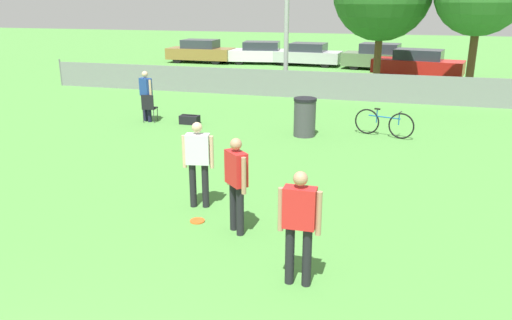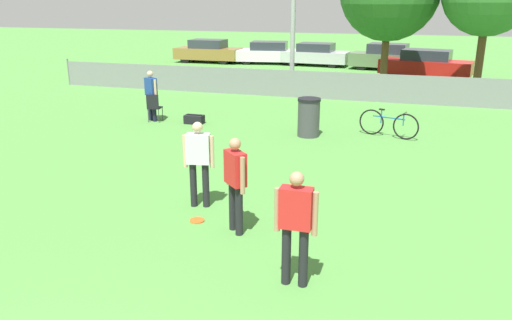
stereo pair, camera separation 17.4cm
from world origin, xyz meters
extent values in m
cube|color=gray|center=(0.00, 18.00, 0.55)|extent=(24.31, 0.03, 1.10)
cylinder|color=slate|center=(-12.16, 18.00, 0.61)|extent=(0.07, 0.07, 1.21)
cylinder|color=brown|center=(1.99, 21.45, 1.30)|extent=(0.32, 0.32, 2.60)
cylinder|color=brown|center=(5.81, 20.56, 1.42)|extent=(0.32, 0.32, 2.85)
cylinder|color=black|center=(0.46, 5.59, 0.44)|extent=(0.13, 0.13, 0.87)
cylinder|color=black|center=(0.63, 5.43, 0.44)|extent=(0.13, 0.13, 0.87)
cube|color=red|center=(0.55, 5.51, 1.16)|extent=(0.47, 0.46, 0.57)
sphere|color=tan|center=(0.55, 5.51, 1.57)|extent=(0.20, 0.20, 0.20)
cylinder|color=tan|center=(0.36, 5.69, 1.11)|extent=(0.08, 0.08, 0.62)
cylinder|color=tan|center=(0.73, 5.33, 1.11)|extent=(0.08, 0.08, 0.62)
cylinder|color=black|center=(-0.61, 6.35, 0.44)|extent=(0.13, 0.13, 0.87)
cylinder|color=black|center=(-0.37, 6.39, 0.44)|extent=(0.13, 0.13, 0.87)
cube|color=silver|center=(-0.49, 6.37, 1.16)|extent=(0.47, 0.30, 0.57)
sphere|color=#D8AD8C|center=(-0.49, 6.37, 1.57)|extent=(0.20, 0.20, 0.20)
cylinder|color=#D8AD8C|center=(-0.74, 6.32, 1.11)|extent=(0.08, 0.08, 0.62)
cylinder|color=#D8AD8C|center=(-0.23, 6.42, 1.11)|extent=(0.08, 0.08, 0.62)
cylinder|color=black|center=(1.76, 4.18, 0.44)|extent=(0.13, 0.13, 0.87)
cylinder|color=black|center=(2.00, 4.18, 0.44)|extent=(0.13, 0.13, 0.87)
cube|color=red|center=(1.88, 4.18, 1.16)|extent=(0.44, 0.22, 0.57)
sphere|color=tan|center=(1.88, 4.18, 1.57)|extent=(0.20, 0.20, 0.20)
cylinder|color=tan|center=(1.62, 4.18, 1.11)|extent=(0.08, 0.08, 0.62)
cylinder|color=tan|center=(2.14, 4.18, 1.11)|extent=(0.08, 0.08, 0.62)
cylinder|color=#191933|center=(-4.74, 12.49, 0.42)|extent=(0.13, 0.13, 0.85)
cylinder|color=#191933|center=(-4.94, 12.59, 0.42)|extent=(0.13, 0.13, 0.85)
cube|color=navy|center=(-4.84, 12.54, 1.13)|extent=(0.47, 0.39, 0.57)
sphere|color=#D8AD8C|center=(-4.84, 12.54, 1.55)|extent=(0.20, 0.20, 0.20)
cylinder|color=#D8AD8C|center=(-4.62, 12.43, 1.08)|extent=(0.08, 0.08, 0.62)
cylinder|color=#D8AD8C|center=(-5.06, 12.66, 1.08)|extent=(0.08, 0.08, 0.62)
cylinder|color=#E5591E|center=(-0.27, 5.71, 0.01)|extent=(0.26, 0.26, 0.03)
torus|color=#E5591E|center=(-0.27, 5.71, 0.01)|extent=(0.27, 0.27, 0.03)
cylinder|color=#333338|center=(-4.57, 12.73, 0.22)|extent=(0.02, 0.02, 0.43)
cylinder|color=#333338|center=(-4.93, 12.68, 0.22)|extent=(0.02, 0.02, 0.43)
cylinder|color=#333338|center=(-4.53, 12.37, 0.22)|extent=(0.02, 0.02, 0.43)
cylinder|color=#333338|center=(-4.88, 12.32, 0.22)|extent=(0.02, 0.02, 0.43)
cube|color=black|center=(-4.73, 12.53, 0.45)|extent=(0.46, 0.46, 0.03)
cube|color=black|center=(-4.70, 12.33, 0.69)|extent=(0.41, 0.08, 0.45)
torus|color=black|center=(2.20, 12.88, 0.38)|extent=(0.73, 0.26, 0.75)
torus|color=black|center=(3.18, 12.58, 0.38)|extent=(0.73, 0.26, 0.75)
cylinder|color=#195999|center=(2.69, 12.73, 0.57)|extent=(0.91, 0.31, 0.04)
cylinder|color=#195999|center=(2.47, 12.80, 0.57)|extent=(0.03, 0.03, 0.39)
cylinder|color=#195999|center=(3.10, 12.61, 0.57)|extent=(0.03, 0.03, 0.36)
cube|color=black|center=(2.47, 12.80, 0.79)|extent=(0.17, 0.10, 0.04)
cylinder|color=black|center=(3.10, 12.61, 0.75)|extent=(0.15, 0.43, 0.03)
cylinder|color=#3F3F44|center=(0.46, 12.14, 0.52)|extent=(0.63, 0.63, 1.04)
cylinder|color=black|center=(0.46, 12.14, 1.08)|extent=(0.67, 0.67, 0.08)
cube|color=black|center=(-3.37, 12.59, 0.14)|extent=(0.61, 0.34, 0.28)
cube|color=black|center=(-3.37, 12.59, 0.29)|extent=(0.52, 0.04, 0.02)
cylinder|color=black|center=(-8.05, 29.01, 0.34)|extent=(0.68, 0.18, 0.68)
cylinder|color=black|center=(-8.04, 27.50, 0.34)|extent=(0.68, 0.18, 0.68)
cylinder|color=black|center=(-10.62, 29.00, 0.34)|extent=(0.68, 0.18, 0.68)
cylinder|color=black|center=(-10.61, 27.48, 0.34)|extent=(0.68, 0.18, 0.68)
cube|color=olive|center=(-9.33, 28.25, 0.56)|extent=(4.16, 1.76, 0.69)
cube|color=#2D333D|center=(-9.33, 28.25, 1.17)|extent=(2.17, 1.54, 0.52)
cylinder|color=black|center=(-4.26, 29.76, 0.31)|extent=(0.64, 0.27, 0.62)
cylinder|color=black|center=(-4.03, 28.18, 0.31)|extent=(0.64, 0.27, 0.62)
cylinder|color=black|center=(-6.84, 29.39, 0.31)|extent=(0.64, 0.27, 0.62)
cylinder|color=black|center=(-6.61, 27.81, 0.31)|extent=(0.64, 0.27, 0.62)
cube|color=white|center=(-5.44, 28.78, 0.52)|extent=(4.41, 2.39, 0.66)
cube|color=#2D333D|center=(-5.44, 28.78, 1.10)|extent=(2.39, 1.89, 0.50)
cylinder|color=black|center=(-1.18, 29.41, 0.32)|extent=(0.65, 0.22, 0.64)
cylinder|color=black|center=(-1.28, 27.83, 0.32)|extent=(0.65, 0.22, 0.64)
cylinder|color=black|center=(-3.63, 29.57, 0.32)|extent=(0.65, 0.22, 0.64)
cylinder|color=black|center=(-3.74, 28.00, 0.32)|extent=(0.65, 0.22, 0.64)
cube|color=#B7B7BC|center=(-2.46, 28.70, 0.53)|extent=(4.07, 2.05, 0.65)
cube|color=#2D333D|center=(-2.46, 28.70, 1.10)|extent=(2.16, 1.71, 0.49)
cylinder|color=black|center=(3.17, 28.47, 0.32)|extent=(0.67, 0.27, 0.65)
cylinder|color=black|center=(2.96, 27.02, 0.32)|extent=(0.67, 0.27, 0.65)
cylinder|color=black|center=(0.66, 28.83, 0.32)|extent=(0.67, 0.27, 0.65)
cylinder|color=black|center=(0.45, 27.38, 0.32)|extent=(0.67, 0.27, 0.65)
cube|color=#59724C|center=(1.81, 27.93, 0.56)|extent=(4.29, 2.24, 0.73)
cube|color=#2D333D|center=(1.81, 27.93, 1.20)|extent=(2.31, 1.77, 0.55)
cylinder|color=black|center=(5.35, 25.68, 0.34)|extent=(0.70, 0.30, 0.68)
cylinder|color=black|center=(5.08, 24.25, 0.34)|extent=(0.70, 0.30, 0.68)
cylinder|color=black|center=(2.64, 26.20, 0.34)|extent=(0.70, 0.30, 0.68)
cylinder|color=black|center=(2.36, 24.77, 0.34)|extent=(0.70, 0.30, 0.68)
cube|color=red|center=(3.86, 25.22, 0.56)|extent=(4.69, 2.48, 0.69)
cube|color=#2D333D|center=(3.86, 25.22, 1.17)|extent=(2.55, 1.88, 0.52)
camera|label=1|loc=(3.02, -1.89, 3.80)|focal=35.00mm
camera|label=2|loc=(3.18, -1.84, 3.80)|focal=35.00mm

